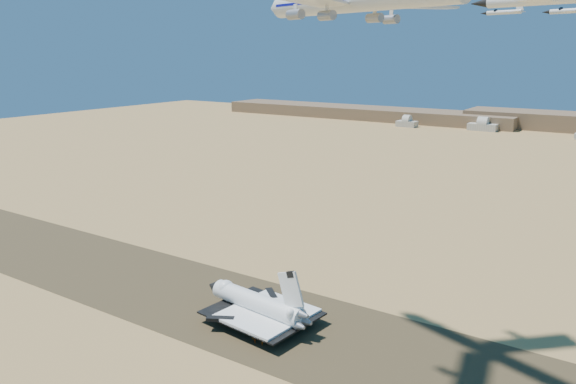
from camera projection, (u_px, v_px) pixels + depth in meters
The scene contains 11 objects.
ground at pixel (261, 318), 177.73m from camera, with size 1200.00×1200.00×0.00m, color tan.
runway at pixel (261, 317), 177.73m from camera, with size 600.00×50.00×0.06m, color #4C3F26.
hangars at pixel (477, 126), 597.85m from camera, with size 200.50×29.50×30.00m.
shuttle at pixel (257, 305), 174.15m from camera, with size 41.91×28.61×20.58m.
carrier_747 at pixel (351, 0), 138.39m from camera, with size 72.86×54.03×18.33m.
crew_a at pixel (253, 337), 163.78m from camera, with size 0.66×0.43×1.80m, color #D55F0C.
crew_b at pixel (263, 342), 160.80m from camera, with size 0.91×0.53×1.88m, color #D55F0C.
crew_c at pixel (255, 340), 161.86m from camera, with size 1.04×0.53×1.77m, color #D55F0C.
chase_jet_b at pixel (532, 0), 62.97m from camera, with size 13.63×7.78×3.44m.
chase_jet_c at pixel (503, 12), 168.00m from camera, with size 13.49×7.80×3.43m.
chase_jet_d at pixel (570, 11), 169.40m from camera, with size 15.85×9.22×4.04m.
Camera 1 is at (97.14, -130.92, 81.70)m, focal length 35.00 mm.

